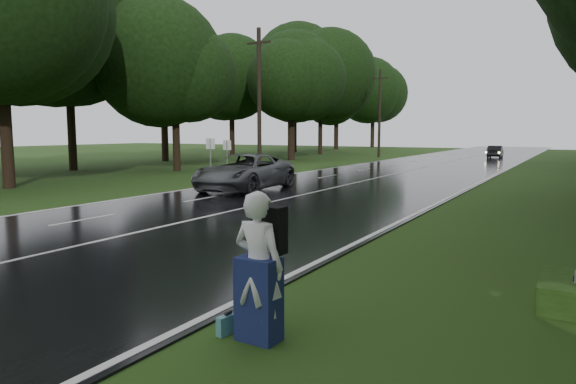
% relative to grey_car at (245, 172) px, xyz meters
% --- Properties ---
extents(ground, '(160.00, 160.00, 0.00)m').
position_rel_grey_car_xyz_m(ground, '(3.27, -11.37, -0.90)').
color(ground, '#223F12').
rests_on(ground, ground).
extents(road, '(12.00, 140.00, 0.04)m').
position_rel_grey_car_xyz_m(road, '(3.27, 8.63, -0.88)').
color(road, black).
rests_on(road, ground).
extents(lane_center, '(0.12, 140.00, 0.01)m').
position_rel_grey_car_xyz_m(lane_center, '(3.27, 8.63, -0.85)').
color(lane_center, silver).
rests_on(lane_center, road).
extents(grey_car, '(3.42, 6.40, 1.71)m').
position_rel_grey_car_xyz_m(grey_car, '(0.00, 0.00, 0.00)').
color(grey_car, '#505355').
rests_on(grey_car, road).
extents(far_car, '(1.52, 3.88, 1.26)m').
position_rel_grey_car_xyz_m(far_car, '(5.91, 37.41, -0.23)').
color(far_car, black).
rests_on(far_car, road).
extents(hitchhiker, '(0.77, 0.70, 2.05)m').
position_rel_grey_car_xyz_m(hitchhiker, '(10.19, -14.55, 0.06)').
color(hitchhiker, silver).
rests_on(hitchhiker, ground).
extents(suitcase, '(0.18, 0.40, 0.27)m').
position_rel_grey_car_xyz_m(suitcase, '(9.69, -14.59, -0.76)').
color(suitcase, teal).
rests_on(suitcase, ground).
extents(utility_pole_mid, '(1.80, 0.28, 9.60)m').
position_rel_grey_car_xyz_m(utility_pole_mid, '(-5.23, 9.45, -0.90)').
color(utility_pole_mid, black).
rests_on(utility_pole_mid, ground).
extents(utility_pole_far, '(1.80, 0.28, 9.27)m').
position_rel_grey_car_xyz_m(utility_pole_far, '(-5.23, 33.11, -0.90)').
color(utility_pole_far, black).
rests_on(utility_pole_far, ground).
extents(road_sign_a, '(0.58, 0.10, 2.42)m').
position_rel_grey_car_xyz_m(road_sign_a, '(-3.93, 2.46, -0.90)').
color(road_sign_a, white).
rests_on(road_sign_a, ground).
extents(road_sign_b, '(0.55, 0.10, 2.29)m').
position_rel_grey_car_xyz_m(road_sign_b, '(-3.93, 3.98, -0.90)').
color(road_sign_b, white).
rests_on(road_sign_b, ground).
extents(tree_left_c, '(10.06, 10.06, 15.72)m').
position_rel_grey_car_xyz_m(tree_left_c, '(-10.78, -4.85, -0.90)').
color(tree_left_c, black).
rests_on(tree_left_c, ground).
extents(tree_left_d, '(8.05, 8.05, 12.58)m').
position_rel_grey_car_xyz_m(tree_left_d, '(-11.12, 7.77, -0.90)').
color(tree_left_d, black).
rests_on(tree_left_d, ground).
extents(tree_left_e, '(9.00, 9.00, 14.07)m').
position_rel_grey_car_xyz_m(tree_left_e, '(-10.74, 23.69, -0.90)').
color(tree_left_e, black).
rests_on(tree_left_e, ground).
extents(tree_left_f, '(10.21, 10.21, 15.95)m').
position_rel_grey_car_xyz_m(tree_left_f, '(-13.93, 36.57, -0.90)').
color(tree_left_f, black).
rests_on(tree_left_f, ground).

